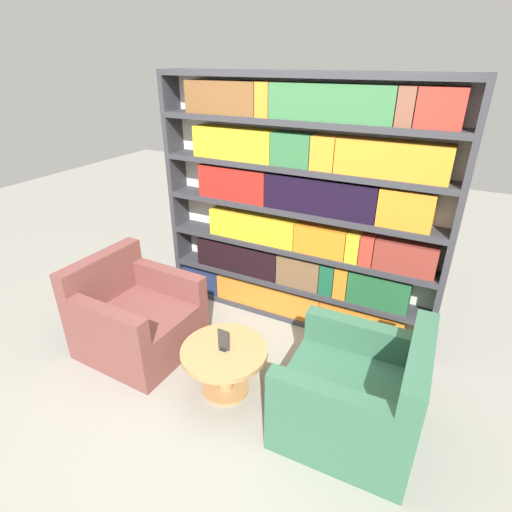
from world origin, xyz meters
name	(u,v)px	position (x,y,z in m)	size (l,w,h in m)	color
ground_plane	(227,399)	(0.00, 0.00, 0.00)	(14.00, 14.00, 0.00)	gray
bookshelf	(300,211)	(0.03, 1.29, 1.13)	(2.66, 0.30, 2.29)	silver
armchair_left	(136,319)	(-1.05, 0.18, 0.29)	(0.92, 0.88, 0.84)	brown
armchair_right	(355,397)	(0.93, 0.18, 0.29)	(0.92, 0.88, 0.84)	#336047
coffee_table	(225,361)	(-0.06, 0.08, 0.29)	(0.66, 0.66, 0.41)	#AD7F4C
table_sign	(224,341)	(-0.06, 0.08, 0.48)	(0.09, 0.06, 0.17)	black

